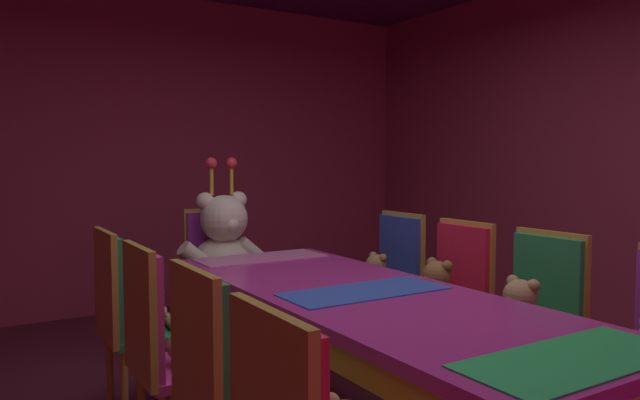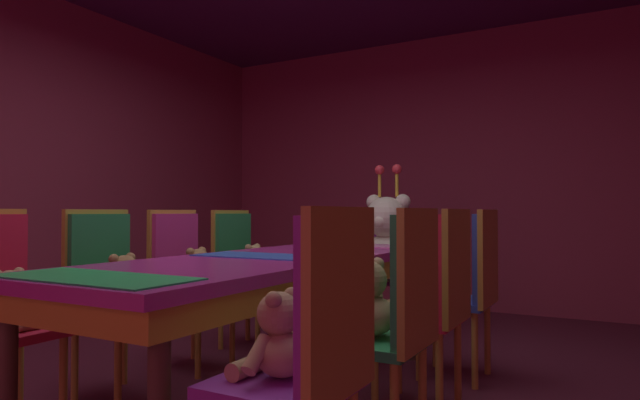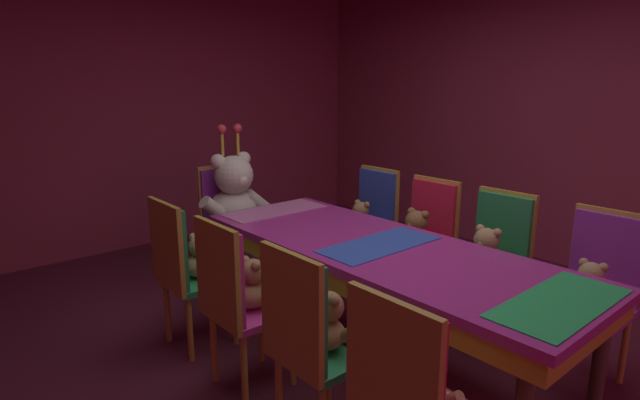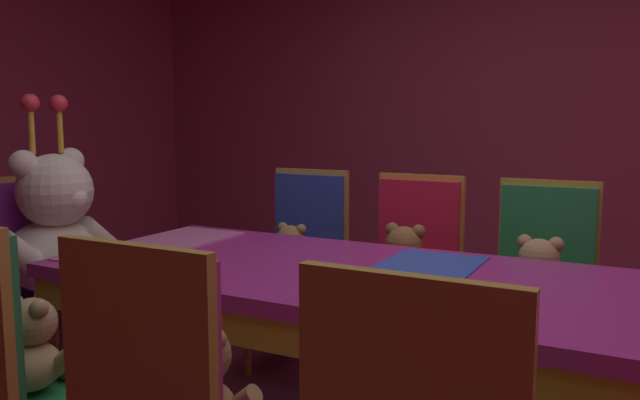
{
  "view_description": "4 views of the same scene",
  "coord_description": "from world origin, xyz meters",
  "px_view_note": "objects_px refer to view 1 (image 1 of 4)",
  "views": [
    {
      "loc": [
        -1.55,
        -2.14,
        1.33
      ],
      "look_at": [
        0.19,
        0.7,
        1.1
      ],
      "focal_mm": 33.48,
      "sensor_mm": 36.0,
      "label": 1
    },
    {
      "loc": [
        1.61,
        -2.35,
        0.97
      ],
      "look_at": [
        -0.11,
        0.76,
        1.05
      ],
      "focal_mm": 30.75,
      "sensor_mm": 36.0,
      "label": 2
    },
    {
      "loc": [
        -2.12,
        -1.93,
        1.69
      ],
      "look_at": [
        -0.08,
        0.46,
        0.94
      ],
      "focal_mm": 28.38,
      "sensor_mm": 36.0,
      "label": 3
    },
    {
      "loc": [
        -1.88,
        -0.66,
        1.24
      ],
      "look_at": [
        0.24,
        0.46,
        0.93
      ],
      "focal_mm": 35.67,
      "sensor_mm": 36.0,
      "label": 4
    }
  ],
  "objects_px": {
    "chair_left_2": "(159,337)",
    "chair_left_3": "(123,306)",
    "chair_right_2": "(455,290)",
    "teddy_right_3": "(375,278)",
    "teddy_left_1": "(257,377)",
    "teddy_right_1": "(519,316)",
    "teddy_left_3": "(151,306)",
    "chair_left_1": "(218,382)",
    "teddy_right_2": "(436,293)",
    "teddy_left_2": "(192,335)",
    "banquet_table": "(365,311)",
    "chair_right_1": "(539,312)",
    "throne_chair": "(216,264)",
    "king_teddy_bear": "(225,246)",
    "chair_right_3": "(393,273)"
  },
  "relations": [
    {
      "from": "chair_left_2",
      "to": "chair_left_3",
      "type": "distance_m",
      "value": 0.6
    },
    {
      "from": "chair_right_2",
      "to": "teddy_right_3",
      "type": "bearing_deg",
      "value": -78.4
    },
    {
      "from": "teddy_left_1",
      "to": "teddy_right_1",
      "type": "xyz_separation_m",
      "value": [
        1.37,
        0.04,
        0.01
      ]
    },
    {
      "from": "teddy_left_3",
      "to": "teddy_right_1",
      "type": "relative_size",
      "value": 0.88
    },
    {
      "from": "chair_left_1",
      "to": "chair_left_2",
      "type": "distance_m",
      "value": 0.6
    },
    {
      "from": "teddy_right_2",
      "to": "teddy_right_3",
      "type": "distance_m",
      "value": 0.59
    },
    {
      "from": "teddy_left_2",
      "to": "teddy_right_1",
      "type": "relative_size",
      "value": 0.91
    },
    {
      "from": "teddy_left_2",
      "to": "teddy_left_3",
      "type": "height_order",
      "value": "teddy_left_2"
    },
    {
      "from": "teddy_left_1",
      "to": "teddy_right_3",
      "type": "relative_size",
      "value": 1.05
    },
    {
      "from": "banquet_table",
      "to": "chair_left_2",
      "type": "distance_m",
      "value": 0.9
    },
    {
      "from": "chair_left_1",
      "to": "banquet_table",
      "type": "bearing_deg",
      "value": 20.94
    },
    {
      "from": "chair_left_3",
      "to": "chair_left_1",
      "type": "bearing_deg",
      "value": -88.73
    },
    {
      "from": "chair_right_1",
      "to": "throne_chair",
      "type": "height_order",
      "value": "same"
    },
    {
      "from": "chair_right_2",
      "to": "chair_left_1",
      "type": "bearing_deg",
      "value": 19.88
    },
    {
      "from": "banquet_table",
      "to": "king_teddy_bear",
      "type": "xyz_separation_m",
      "value": [
        0.0,
        1.63,
        0.09
      ]
    },
    {
      "from": "teddy_right_2",
      "to": "teddy_right_3",
      "type": "relative_size",
      "value": 1.17
    },
    {
      "from": "chair_left_3",
      "to": "chair_right_1",
      "type": "bearing_deg",
      "value": -34.55
    },
    {
      "from": "chair_right_1",
      "to": "chair_right_2",
      "type": "relative_size",
      "value": 1.0
    },
    {
      "from": "chair_left_2",
      "to": "chair_left_3",
      "type": "bearing_deg",
      "value": 90.55
    },
    {
      "from": "chair_left_2",
      "to": "chair_right_3",
      "type": "relative_size",
      "value": 1.0
    },
    {
      "from": "teddy_left_2",
      "to": "throne_chair",
      "type": "height_order",
      "value": "throne_chair"
    },
    {
      "from": "chair_left_3",
      "to": "chair_right_2",
      "type": "xyz_separation_m",
      "value": [
        1.69,
        -0.6,
        0.0
      ]
    },
    {
      "from": "teddy_left_1",
      "to": "teddy_right_2",
      "type": "bearing_deg",
      "value": 23.66
    },
    {
      "from": "chair_left_3",
      "to": "teddy_right_3",
      "type": "relative_size",
      "value": 3.35
    },
    {
      "from": "teddy_left_2",
      "to": "chair_right_1",
      "type": "xyz_separation_m",
      "value": [
        1.54,
        -0.56,
        0.01
      ]
    },
    {
      "from": "teddy_right_3",
      "to": "chair_right_3",
      "type": "bearing_deg",
      "value": 180.0
    },
    {
      "from": "teddy_right_1",
      "to": "teddy_right_2",
      "type": "bearing_deg",
      "value": -89.8
    },
    {
      "from": "chair_left_3",
      "to": "teddy_left_3",
      "type": "relative_size",
      "value": 3.3
    },
    {
      "from": "teddy_right_1",
      "to": "chair_left_3",
      "type": "bearing_deg",
      "value": -37.01
    },
    {
      "from": "teddy_left_1",
      "to": "throne_chair",
      "type": "height_order",
      "value": "throne_chair"
    },
    {
      "from": "teddy_left_1",
      "to": "chair_left_3",
      "type": "distance_m",
      "value": 1.21
    },
    {
      "from": "teddy_left_1",
      "to": "teddy_left_3",
      "type": "bearing_deg",
      "value": 91.31
    },
    {
      "from": "chair_left_1",
      "to": "teddy_left_1",
      "type": "bearing_deg",
      "value": 0.0
    },
    {
      "from": "chair_right_3",
      "to": "chair_right_1",
      "type": "bearing_deg",
      "value": 88.97
    },
    {
      "from": "chair_right_1",
      "to": "teddy_right_3",
      "type": "relative_size",
      "value": 3.35
    },
    {
      "from": "throne_chair",
      "to": "teddy_right_2",
      "type": "bearing_deg",
      "value": 24.43
    },
    {
      "from": "banquet_table",
      "to": "chair_right_2",
      "type": "relative_size",
      "value": 2.54
    },
    {
      "from": "banquet_table",
      "to": "teddy_right_1",
      "type": "distance_m",
      "value": 0.75
    },
    {
      "from": "throne_chair",
      "to": "chair_left_2",
      "type": "bearing_deg",
      "value": -29.32
    },
    {
      "from": "chair_left_2",
      "to": "teddy_left_1",
      "type": "bearing_deg",
      "value": -74.54
    },
    {
      "from": "banquet_table",
      "to": "teddy_right_1",
      "type": "xyz_separation_m",
      "value": [
        0.69,
        -0.28,
        -0.06
      ]
    },
    {
      "from": "banquet_table",
      "to": "chair_right_3",
      "type": "xyz_separation_m",
      "value": [
        0.86,
        0.87,
        -0.06
      ]
    },
    {
      "from": "teddy_right_1",
      "to": "teddy_right_2",
      "type": "xyz_separation_m",
      "value": [
        -0.0,
        0.57,
        0.0
      ]
    },
    {
      "from": "banquet_table",
      "to": "king_teddy_bear",
      "type": "distance_m",
      "value": 1.63
    },
    {
      "from": "teddy_left_3",
      "to": "teddy_right_3",
      "type": "relative_size",
      "value": 1.01
    },
    {
      "from": "banquet_table",
      "to": "king_teddy_bear",
      "type": "relative_size",
      "value": 2.83
    },
    {
      "from": "teddy_right_2",
      "to": "teddy_left_1",
      "type": "bearing_deg",
      "value": 23.66
    },
    {
      "from": "king_teddy_bear",
      "to": "teddy_right_2",
      "type": "bearing_deg",
      "value": 27.09
    },
    {
      "from": "teddy_right_1",
      "to": "chair_right_1",
      "type": "bearing_deg",
      "value": -180.0
    },
    {
      "from": "banquet_table",
      "to": "teddy_right_2",
      "type": "height_order",
      "value": "teddy_right_2"
    }
  ]
}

